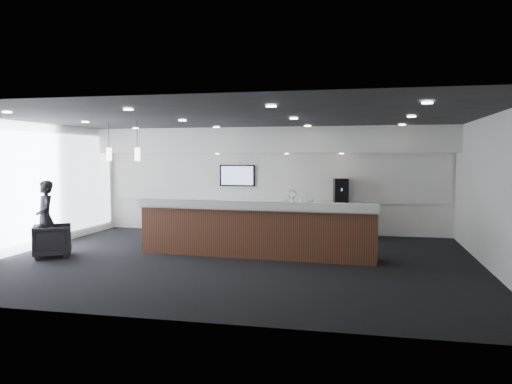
% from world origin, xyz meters
% --- Properties ---
extents(ground, '(10.00, 10.00, 0.00)m').
position_xyz_m(ground, '(0.00, 0.00, 0.00)').
color(ground, black).
rests_on(ground, ground).
extents(ceiling, '(10.00, 8.00, 0.02)m').
position_xyz_m(ceiling, '(0.00, 0.00, 3.00)').
color(ceiling, black).
rests_on(ceiling, back_wall).
extents(back_wall, '(10.00, 0.02, 3.00)m').
position_xyz_m(back_wall, '(0.00, 4.00, 1.50)').
color(back_wall, white).
rests_on(back_wall, ground).
extents(left_wall, '(0.02, 8.00, 3.00)m').
position_xyz_m(left_wall, '(-5.00, 0.00, 1.50)').
color(left_wall, white).
rests_on(left_wall, ground).
extents(right_wall, '(0.02, 8.00, 3.00)m').
position_xyz_m(right_wall, '(5.00, 0.00, 1.50)').
color(right_wall, white).
rests_on(right_wall, ground).
extents(soffit_bulkhead, '(10.00, 0.90, 0.70)m').
position_xyz_m(soffit_bulkhead, '(0.00, 3.55, 2.65)').
color(soffit_bulkhead, white).
rests_on(soffit_bulkhead, back_wall).
extents(alcove_panel, '(9.80, 0.06, 1.40)m').
position_xyz_m(alcove_panel, '(0.00, 3.97, 1.60)').
color(alcove_panel, white).
rests_on(alcove_panel, back_wall).
extents(window_blinds_wall, '(0.04, 7.36, 2.55)m').
position_xyz_m(window_blinds_wall, '(-4.96, 0.00, 1.50)').
color(window_blinds_wall, silver).
rests_on(window_blinds_wall, left_wall).
extents(back_credenza, '(5.06, 0.66, 0.95)m').
position_xyz_m(back_credenza, '(-0.00, 3.64, 0.48)').
color(back_credenza, '#9E9FA6').
rests_on(back_credenza, ground).
extents(wall_tv, '(1.05, 0.08, 0.62)m').
position_xyz_m(wall_tv, '(-1.00, 3.91, 1.65)').
color(wall_tv, black).
rests_on(wall_tv, back_wall).
extents(pendant_left, '(0.12, 0.12, 0.30)m').
position_xyz_m(pendant_left, '(-2.40, 0.80, 2.25)').
color(pendant_left, '#FFE7C6').
rests_on(pendant_left, ceiling).
extents(pendant_right, '(0.12, 0.12, 0.30)m').
position_xyz_m(pendant_right, '(-3.10, 0.80, 2.25)').
color(pendant_right, '#FFE7C6').
rests_on(pendant_right, ceiling).
extents(ceiling_can_lights, '(7.00, 5.00, 0.02)m').
position_xyz_m(ceiling_can_lights, '(0.00, 0.00, 2.97)').
color(ceiling_can_lights, white).
rests_on(ceiling_can_lights, ceiling).
extents(service_counter, '(5.34, 1.20, 1.49)m').
position_xyz_m(service_counter, '(0.30, 0.49, 0.57)').
color(service_counter, '#4A2718').
rests_on(service_counter, ground).
extents(coffee_machine, '(0.44, 0.53, 0.65)m').
position_xyz_m(coffee_machine, '(1.99, 3.69, 1.27)').
color(coffee_machine, black).
rests_on(coffee_machine, back_credenza).
extents(info_sign_left, '(0.15, 0.03, 0.20)m').
position_xyz_m(info_sign_left, '(0.36, 3.51, 1.05)').
color(info_sign_left, white).
rests_on(info_sign_left, back_credenza).
extents(info_sign_right, '(0.20, 0.04, 0.26)m').
position_xyz_m(info_sign_right, '(1.13, 3.52, 1.08)').
color(info_sign_right, white).
rests_on(info_sign_right, back_credenza).
extents(armchair, '(1.08, 1.07, 0.72)m').
position_xyz_m(armchair, '(-4.03, -0.55, 0.36)').
color(armchair, black).
rests_on(armchair, ground).
extents(lounge_guest, '(0.71, 0.72, 1.67)m').
position_xyz_m(lounge_guest, '(-4.32, -0.37, 0.83)').
color(lounge_guest, black).
rests_on(lounge_guest, ground).
extents(cup_0, '(0.09, 0.09, 0.09)m').
position_xyz_m(cup_0, '(1.21, 3.57, 0.99)').
color(cup_0, white).
rests_on(cup_0, back_credenza).
extents(cup_1, '(0.13, 0.13, 0.09)m').
position_xyz_m(cup_1, '(1.07, 3.57, 0.99)').
color(cup_1, white).
rests_on(cup_1, back_credenza).
extents(cup_2, '(0.11, 0.11, 0.09)m').
position_xyz_m(cup_2, '(0.93, 3.57, 0.99)').
color(cup_2, white).
rests_on(cup_2, back_credenza).
extents(cup_3, '(0.12, 0.12, 0.09)m').
position_xyz_m(cup_3, '(0.79, 3.57, 0.99)').
color(cup_3, white).
rests_on(cup_3, back_credenza).
extents(cup_4, '(0.13, 0.13, 0.09)m').
position_xyz_m(cup_4, '(0.65, 3.57, 0.99)').
color(cup_4, white).
rests_on(cup_4, back_credenza).
extents(cup_5, '(0.10, 0.10, 0.09)m').
position_xyz_m(cup_5, '(0.51, 3.57, 0.99)').
color(cup_5, white).
rests_on(cup_5, back_credenza).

